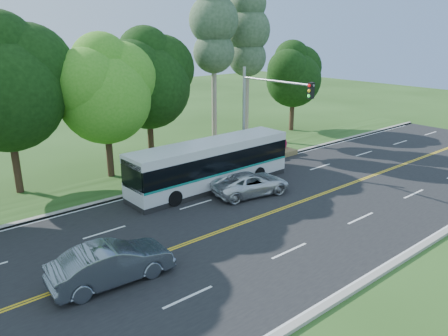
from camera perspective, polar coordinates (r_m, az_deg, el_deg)
ground at (r=22.47m, az=2.71°, el=-7.13°), size 120.00×120.00×0.00m
road at (r=22.47m, az=2.71°, el=-7.11°), size 60.00×14.00×0.02m
curb_north at (r=27.73m, az=-7.29°, el=-2.17°), size 60.00×0.30×0.15m
curb_south at (r=18.45m, az=18.30°, el=-13.76°), size 60.00×0.30×0.15m
grass_verge at (r=29.24m, az=-9.25°, el=-1.26°), size 60.00×4.00×0.10m
lane_markings at (r=22.41m, az=2.53°, el=-7.15°), size 57.60×13.82×0.00m
tree_row at (r=28.60m, az=-22.32°, el=10.99°), size 44.70×9.10×13.84m
bougainvillea_hedge at (r=32.45m, az=2.41°, el=2.10°), size 9.50×2.25×1.50m
traffic_signal at (r=29.19m, az=5.15°, el=8.24°), size 0.42×6.10×7.00m
transit_bus at (r=26.88m, az=-1.72°, el=0.41°), size 11.05×2.60×2.88m
sedan at (r=17.77m, az=-14.48°, el=-11.96°), size 4.86×1.97×1.57m
suv at (r=25.96m, az=3.53°, el=-2.04°), size 5.08×3.08×1.32m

